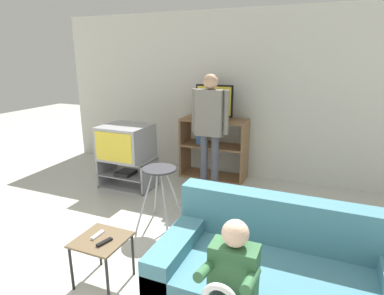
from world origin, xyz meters
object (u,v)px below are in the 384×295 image
couch (277,280)px  person_seated_child (230,285)px  media_shelf (214,148)px  tv_stand (128,173)px  snack_table (102,245)px  remote_control_black (104,242)px  folding_stool (160,179)px  person_standing_adult (210,122)px  television_main (126,142)px  remote_control_white (98,235)px  television_flat (214,103)px

couch → person_seated_child: bearing=-112.2°
media_shelf → couch: media_shelf is taller
tv_stand → couch: size_ratio=0.45×
media_shelf → snack_table: (-0.04, -2.79, -0.12)m
couch → remote_control_black: bearing=-168.1°
folding_stool → person_standing_adult: size_ratio=0.42×
tv_stand → person_seated_child: size_ratio=0.83×
television_main → couch: bearing=-34.4°
couch → person_standing_adult: 2.45m
tv_stand → folding_stool: (1.01, -0.84, 0.36)m
remote_control_black → person_standing_adult: bearing=102.4°
folding_stool → remote_control_black: (0.08, -1.11, -0.15)m
media_shelf → snack_table: size_ratio=2.45×
media_shelf → folding_stool: 1.72m
media_shelf → remote_control_white: 2.77m
television_flat → person_standing_adult: 0.65m
tv_stand → television_main: television_main is taller
person_standing_adult → snack_table: bearing=-94.6°
tv_stand → couch: 2.96m
remote_control_black → tv_stand: bearing=134.3°
snack_table → remote_control_white: 0.09m
remote_control_black → remote_control_white: 0.14m
media_shelf → person_seated_child: (1.17, -3.09, 0.08)m
television_main → person_standing_adult: bearing=13.1°
person_seated_child → snack_table: bearing=166.1°
person_standing_adult → remote_control_white: bearing=-96.0°
folding_stool → remote_control_white: folding_stool is taller
folding_stool → snack_table: 1.09m
television_flat → couch: 3.07m
snack_table → remote_control_white: bearing=155.9°
folding_stool → person_standing_adult: (0.19, 1.14, 0.45)m
remote_control_black → person_seated_child: person_seated_child is taller
tv_stand → remote_control_white: 2.13m
person_seated_child → remote_control_black: bearing=167.5°
tv_stand → television_flat: 1.70m
remote_control_black → couch: size_ratio=0.08×
television_main → media_shelf: size_ratio=0.65×
person_seated_child → folding_stool: bearing=131.8°
media_shelf → tv_stand: bearing=-140.3°
television_main → remote_control_black: size_ratio=4.71×
tv_stand → media_shelf: (1.06, 0.88, 0.27)m
tv_stand → snack_table: bearing=-61.9°
person_standing_adult → folding_stool: bearing=-99.4°
television_flat → person_standing_adult: size_ratio=0.35×
remote_control_white → snack_table: bearing=-23.6°
media_shelf → television_flat: bearing=126.8°
media_shelf → folding_stool: bearing=-91.8°
person_seated_child → television_main: bearing=135.2°
television_flat → couch: (1.40, -2.56, -0.94)m
remote_control_black → person_seated_child: bearing=2.6°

